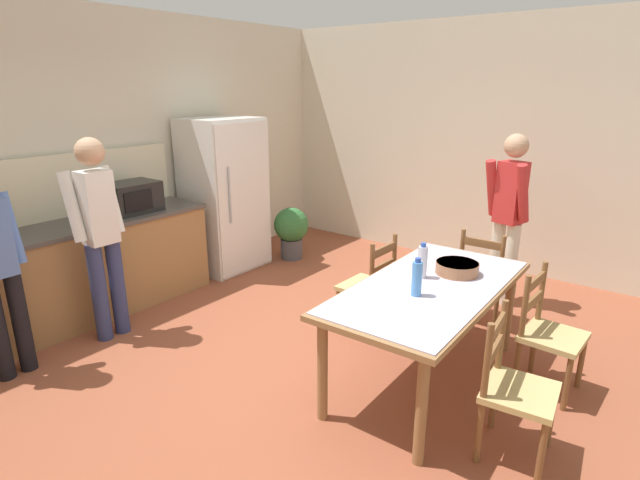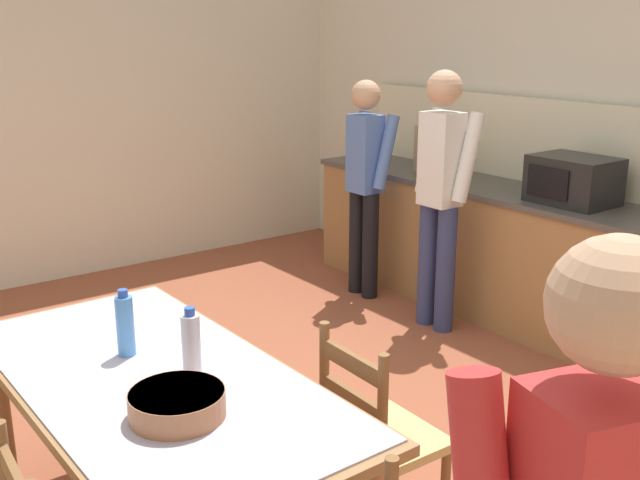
# 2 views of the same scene
# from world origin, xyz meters

# --- Properties ---
(ground_plane) EXTENTS (8.32, 8.32, 0.00)m
(ground_plane) POSITION_xyz_m (0.00, 0.00, 0.00)
(ground_plane) COLOR brown
(wall_back) EXTENTS (6.52, 0.12, 2.90)m
(wall_back) POSITION_xyz_m (0.00, 2.66, 1.45)
(wall_back) COLOR beige
(wall_back) RESTS_ON ground
(wall_right) EXTENTS (0.12, 5.20, 2.90)m
(wall_right) POSITION_xyz_m (3.26, 0.00, 1.45)
(wall_right) COLOR beige
(wall_right) RESTS_ON ground
(kitchen_counter) EXTENTS (2.95, 0.66, 0.93)m
(kitchen_counter) POSITION_xyz_m (-0.77, 2.23, 0.47)
(kitchen_counter) COLOR #9E7042
(kitchen_counter) RESTS_ON ground
(counter_splashback) EXTENTS (2.91, 0.03, 0.60)m
(counter_splashback) POSITION_xyz_m (-0.77, 2.54, 1.23)
(counter_splashback) COLOR beige
(counter_splashback) RESTS_ON kitchen_counter
(refrigerator) EXTENTS (0.84, 0.73, 1.79)m
(refrigerator) POSITION_xyz_m (1.23, 2.19, 0.90)
(refrigerator) COLOR white
(refrigerator) RESTS_ON ground
(microwave) EXTENTS (0.50, 0.39, 0.30)m
(microwave) POSITION_xyz_m (0.02, 2.21, 1.08)
(microwave) COLOR black
(microwave) RESTS_ON kitchen_counter
(dining_table) EXTENTS (1.88, 0.94, 0.78)m
(dining_table) POSITION_xyz_m (0.42, -0.85, 0.70)
(dining_table) COLOR olive
(dining_table) RESTS_ON ground
(bottle_near_centre) EXTENTS (0.07, 0.07, 0.27)m
(bottle_near_centre) POSITION_xyz_m (0.18, -0.86, 0.90)
(bottle_near_centre) COLOR #4C8ED6
(bottle_near_centre) RESTS_ON dining_table
(bottle_off_centre) EXTENTS (0.07, 0.07, 0.27)m
(bottle_off_centre) POSITION_xyz_m (0.51, -0.74, 0.90)
(bottle_off_centre) COLOR silver
(bottle_off_centre) RESTS_ON dining_table
(serving_bowl) EXTENTS (0.32, 0.32, 0.09)m
(serving_bowl) POSITION_xyz_m (0.74, -0.91, 0.83)
(serving_bowl) COLOR #9E6642
(serving_bowl) RESTS_ON dining_table
(chair_side_near_right) EXTENTS (0.44, 0.42, 0.91)m
(chair_side_near_right) POSITION_xyz_m (0.85, -1.59, 0.44)
(chair_side_near_right) COLOR brown
(chair_side_near_right) RESTS_ON ground
(chair_head_end) EXTENTS (0.41, 0.43, 0.91)m
(chair_head_end) POSITION_xyz_m (1.64, -0.83, 0.44)
(chair_head_end) COLOR brown
(chair_head_end) RESTS_ON ground
(chair_side_near_left) EXTENTS (0.46, 0.44, 0.91)m
(chair_side_near_left) POSITION_xyz_m (0.01, -1.60, 0.44)
(chair_side_near_left) COLOR brown
(chair_side_near_left) RESTS_ON ground
(chair_side_far_right) EXTENTS (0.43, 0.41, 0.91)m
(chair_side_far_right) POSITION_xyz_m (0.82, -0.10, 0.44)
(chair_side_far_right) COLOR brown
(chair_side_far_right) RESTS_ON ground
(person_at_counter) EXTENTS (0.44, 0.30, 1.75)m
(person_at_counter) POSITION_xyz_m (-0.62, 1.69, 0.99)
(person_at_counter) COLOR navy
(person_at_counter) RESTS_ON ground
(person_by_table) EXTENTS (0.36, 0.48, 1.71)m
(person_by_table) POSITION_xyz_m (2.19, -0.83, 0.96)
(person_by_table) COLOR silver
(person_by_table) RESTS_ON ground
(potted_plant) EXTENTS (0.44, 0.44, 0.67)m
(potted_plant) POSITION_xyz_m (1.93, 1.76, 0.39)
(potted_plant) COLOR #4C4C51
(potted_plant) RESTS_ON ground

